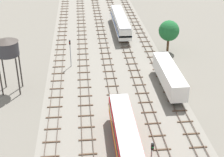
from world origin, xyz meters
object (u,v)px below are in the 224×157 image
at_px(diesel_railcar_centre_mid, 120,21).
at_px(water_tower, 7,48).
at_px(freight_boxcar_centre_right_near, 169,75).
at_px(signal_post_nearest, 70,50).
at_px(passenger_coach_centre_left_nearest, 129,151).
at_px(signal_post_mid, 152,154).

distance_m(diesel_railcar_centre_mid, water_tower, 36.54).
height_order(freight_boxcar_centre_right_near, signal_post_nearest, signal_post_nearest).
xyz_separation_m(passenger_coach_centre_left_nearest, signal_post_mid, (2.42, -1.40, 0.40)).
distance_m(passenger_coach_centre_left_nearest, signal_post_nearest, 30.86).
bearing_deg(passenger_coach_centre_left_nearest, signal_post_nearest, 103.60).
relative_size(freight_boxcar_centre_right_near, signal_post_mid, 2.99).
xyz_separation_m(water_tower, signal_post_nearest, (9.84, 8.93, -4.36)).
relative_size(diesel_railcar_centre_mid, signal_post_mid, 4.37).
distance_m(passenger_coach_centre_left_nearest, water_tower, 27.63).
xyz_separation_m(signal_post_nearest, signal_post_mid, (9.67, -31.39, -0.53)).
bearing_deg(freight_boxcar_centre_right_near, water_tower, 176.62).
xyz_separation_m(freight_boxcar_centre_right_near, signal_post_mid, (-7.26, -20.87, 0.56)).
distance_m(freight_boxcar_centre_right_near, water_tower, 27.36).
bearing_deg(freight_boxcar_centre_right_near, signal_post_nearest, 148.16).
distance_m(signal_post_nearest, signal_post_mid, 32.85).
height_order(passenger_coach_centre_left_nearest, diesel_railcar_centre_mid, same).
bearing_deg(signal_post_nearest, water_tower, -137.75).
bearing_deg(signal_post_mid, diesel_railcar_centre_mid, 87.30).
xyz_separation_m(passenger_coach_centre_left_nearest, freight_boxcar_centre_right_near, (9.68, 19.47, -0.16)).
relative_size(water_tower, signal_post_mid, 2.02).
bearing_deg(signal_post_mid, water_tower, 130.98).
relative_size(passenger_coach_centre_left_nearest, signal_post_nearest, 3.93).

